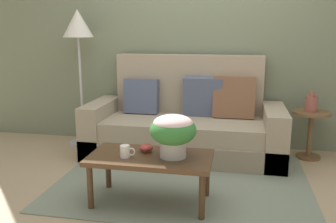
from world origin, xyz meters
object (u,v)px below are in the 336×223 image
coffee_mug (126,151)px  coffee_table (151,161)px  side_table (311,126)px  potted_plant (173,131)px  couch (186,125)px  snack_bowl (146,148)px  table_vase (311,103)px  floor_lamp (78,35)px

coffee_mug → coffee_table: bearing=23.3°
side_table → potted_plant: bearing=-132.8°
couch → snack_bowl: size_ratio=18.75×
side_table → snack_bowl: side_table is taller
couch → coffee_table: 1.29m
potted_plant → snack_bowl: bearing=160.9°
side_table → table_vase: 0.26m
couch → table_vase: bearing=4.9°
floor_lamp → snack_bowl: 1.99m
potted_plant → floor_lamp: bearing=134.9°
potted_plant → coffee_table: bearing=-178.1°
table_vase → side_table: bearing=28.0°
snack_bowl → table_vase: table_vase is taller
coffee_table → table_vase: (1.47, 1.40, 0.26)m
floor_lamp → coffee_mug: bearing=-55.2°
couch → potted_plant: size_ratio=5.91×
couch → side_table: (1.38, 0.12, 0.03)m
floor_lamp → coffee_table: bearing=-49.2°
floor_lamp → coffee_mug: (1.04, -1.50, -0.89)m
potted_plant → snack_bowl: potted_plant is taller
coffee_table → side_table: 2.05m
floor_lamp → snack_bowl: size_ratio=14.08×
couch → coffee_mug: couch is taller
coffee_mug → table_vase: 2.22m
side_table → potted_plant: (-1.30, -1.40, 0.26)m
couch → potted_plant: 1.31m
coffee_mug → snack_bowl: size_ratio=1.05×
side_table → coffee_mug: bearing=-138.3°
coffee_mug → table_vase: bearing=41.8°
potted_plant → coffee_mug: 0.42m
couch → side_table: bearing=5.2°
side_table → table_vase: bearing=-152.0°
snack_bowl → table_vase: (1.53, 1.31, 0.18)m
couch → snack_bowl: 1.21m
couch → floor_lamp: 1.68m
floor_lamp → snack_bowl: floor_lamp is taller
side_table → coffee_mug: side_table is taller
coffee_table → snack_bowl: (-0.06, 0.09, 0.09)m
table_vase → floor_lamp: bearing=179.5°
coffee_table → floor_lamp: (-1.23, 1.42, 0.99)m
couch → coffee_mug: bearing=-101.8°
coffee_mug → couch: bearing=78.2°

